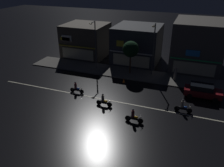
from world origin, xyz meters
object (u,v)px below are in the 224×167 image
object	(u,v)px
motorcycle_following	(104,101)
motorcycle_trailing_far	(76,88)
streetlamp_mid	(153,46)
pedestrian_on_sidewalk	(175,74)
traffic_cone	(124,81)
streetlamp_west	(95,41)
motorcycle_lead	(183,107)
motorcycle_opposite_lane	(134,117)
parked_car_near_kerb	(202,91)

from	to	relation	value
motorcycle_following	motorcycle_trailing_far	distance (m)	4.68
streetlamp_mid	pedestrian_on_sidewalk	distance (m)	4.93
motorcycle_trailing_far	traffic_cone	bearing A→B (deg)	46.45
streetlamp_west	motorcycle_trailing_far	size ratio (longest dim) A/B	3.85
streetlamp_west	motorcycle_lead	xyz separation A→B (m)	(13.78, -7.83, -3.81)
streetlamp_west	traffic_cone	distance (m)	7.59
pedestrian_on_sidewalk	motorcycle_opposite_lane	distance (m)	11.89
parked_car_near_kerb	motorcycle_trailing_far	xyz separation A→B (m)	(-14.76, -4.29, -0.24)
motorcycle_trailing_far	traffic_cone	world-z (taller)	motorcycle_trailing_far
motorcycle_following	motorcycle_opposite_lane	world-z (taller)	same
motorcycle_trailing_far	traffic_cone	distance (m)	6.79
streetlamp_west	motorcycle_trailing_far	bearing A→B (deg)	-83.40
pedestrian_on_sidewalk	traffic_cone	xyz separation A→B (m)	(-6.47, -3.12, -0.68)
motorcycle_following	motorcycle_trailing_far	bearing A→B (deg)	-29.32
streetlamp_mid	motorcycle_opposite_lane	size ratio (longest dim) A/B	3.93
parked_car_near_kerb	motorcycle_trailing_far	bearing A→B (deg)	16.19
streetlamp_west	streetlamp_mid	bearing A→B (deg)	3.10
streetlamp_west	motorcycle_trailing_far	world-z (taller)	streetlamp_west
motorcycle_lead	motorcycle_opposite_lane	distance (m)	5.78
streetlamp_mid	motorcycle_following	distance (m)	11.34
streetlamp_mid	motorcycle_following	bearing A→B (deg)	-108.40
parked_car_near_kerb	motorcycle_lead	world-z (taller)	parked_car_near_kerb
motorcycle_following	motorcycle_trailing_far	size ratio (longest dim) A/B	1.00
streetlamp_mid	traffic_cone	xyz separation A→B (m)	(-3.08, -3.50, -4.24)
pedestrian_on_sidewalk	parked_car_near_kerb	distance (m)	5.24
traffic_cone	motorcycle_opposite_lane	bearing A→B (deg)	-66.23
streetlamp_mid	motorcycle_lead	bearing A→B (deg)	-58.32
pedestrian_on_sidewalk	motorcycle_opposite_lane	xyz separation A→B (m)	(-2.75, -11.56, -0.33)
parked_car_near_kerb	motorcycle_opposite_lane	size ratio (longest dim) A/B	2.26
motorcycle_lead	motorcycle_following	bearing A→B (deg)	-169.36
motorcycle_following	traffic_cone	world-z (taller)	motorcycle_following
streetlamp_west	motorcycle_lead	size ratio (longest dim) A/B	3.85
pedestrian_on_sidewalk	traffic_cone	bearing A→B (deg)	-130.46
streetlamp_west	pedestrian_on_sidewalk	world-z (taller)	streetlamp_west
parked_car_near_kerb	motorcycle_following	bearing A→B (deg)	29.83
streetlamp_west	traffic_cone	bearing A→B (deg)	-28.56
motorcycle_lead	traffic_cone	bearing A→B (deg)	148.26
parked_car_near_kerb	traffic_cone	bearing A→B (deg)	-3.69
pedestrian_on_sidewalk	motorcycle_lead	bearing A→B (deg)	-53.81
streetlamp_mid	streetlamp_west	bearing A→B (deg)	-176.90
motorcycle_opposite_lane	traffic_cone	distance (m)	9.23
motorcycle_lead	motorcycle_opposite_lane	xyz separation A→B (m)	(-4.48, -3.65, 0.00)
motorcycle_trailing_far	traffic_cone	size ratio (longest dim) A/B	3.45
streetlamp_west	parked_car_near_kerb	distance (m)	16.50
motorcycle_opposite_lane	motorcycle_trailing_far	size ratio (longest dim) A/B	1.00
streetlamp_west	motorcycle_opposite_lane	world-z (taller)	streetlamp_west
motorcycle_trailing_far	motorcycle_following	bearing A→B (deg)	-21.23
motorcycle_following	parked_car_near_kerb	bearing A→B (deg)	-158.51
motorcycle_lead	traffic_cone	distance (m)	9.51
motorcycle_lead	streetlamp_mid	bearing A→B (deg)	120.26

